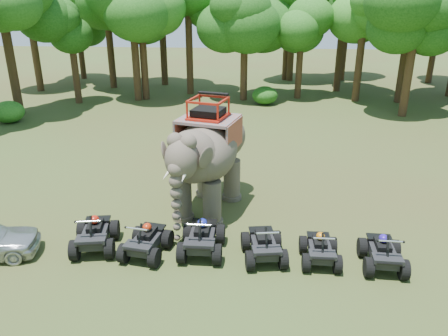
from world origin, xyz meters
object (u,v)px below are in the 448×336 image
at_px(atv_2, 202,233).
at_px(atv_4, 320,245).
at_px(elephant, 208,155).
at_px(atv_0, 94,230).
at_px(atv_5, 384,249).
at_px(atv_1, 146,237).
at_px(atv_3, 264,241).

bearing_deg(atv_2, atv_4, -3.75).
bearing_deg(atv_2, elephant, 92.67).
distance_m(atv_0, atv_2, 3.48).
xyz_separation_m(atv_0, atv_5, (9.03, -0.31, -0.05)).
height_order(atv_2, atv_4, atv_2).
bearing_deg(atv_1, elephant, 74.03).
distance_m(atv_1, atv_2, 1.76).
height_order(atv_0, atv_2, atv_2).
height_order(elephant, atv_2, elephant).
xyz_separation_m(atv_1, atv_4, (5.43, 0.01, -0.05)).
distance_m(elephant, atv_0, 4.83).
relative_size(atv_2, atv_4, 1.18).
height_order(atv_1, atv_2, atv_2).
xyz_separation_m(atv_1, atv_2, (1.74, 0.26, 0.05)).
bearing_deg(elephant, atv_3, -42.43).
distance_m(atv_2, atv_3, 1.97).
height_order(atv_1, atv_5, atv_1).
height_order(atv_1, atv_3, atv_3).
distance_m(atv_3, atv_5, 3.59).
bearing_deg(atv_2, atv_0, -179.27).
bearing_deg(atv_5, atv_2, 178.44).
height_order(elephant, atv_5, elephant).
relative_size(atv_3, atv_4, 1.09).
distance_m(atv_1, atv_5, 7.29).
height_order(elephant, atv_1, elephant).
relative_size(elephant, atv_2, 2.81).
relative_size(elephant, atv_1, 3.05).
relative_size(atv_1, atv_3, 1.00).
xyz_separation_m(elephant, atv_1, (-1.61, -3.37, -1.56)).
xyz_separation_m(atv_0, atv_2, (3.48, 0.04, 0.01)).
xyz_separation_m(elephant, atv_5, (5.69, -3.46, -1.57)).
height_order(elephant, atv_4, elephant).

